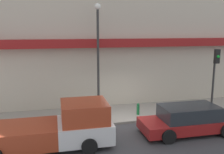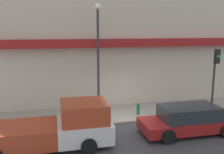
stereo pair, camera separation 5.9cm
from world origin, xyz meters
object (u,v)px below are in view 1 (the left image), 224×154
object	(u,v)px
pickup_truck	(54,128)
parked_car	(189,120)
street_lamp	(98,47)
traffic_light	(215,69)
fire_hydrant	(138,109)

from	to	relation	value
pickup_truck	parked_car	distance (m)	6.34
street_lamp	traffic_light	distance (m)	6.86
pickup_truck	street_lamp	xyz separation A→B (m)	(2.59, 3.75, 3.16)
parked_car	traffic_light	size ratio (longest dim) A/B	1.27
fire_hydrant	street_lamp	distance (m)	4.22
parked_car	fire_hydrant	bearing A→B (deg)	121.94
pickup_truck	parked_car	world-z (taller)	pickup_truck
parked_car	traffic_light	world-z (taller)	traffic_light
fire_hydrant	street_lamp	world-z (taller)	street_lamp
pickup_truck	fire_hydrant	bearing A→B (deg)	29.10
parked_car	traffic_light	distance (m)	4.11
street_lamp	traffic_light	size ratio (longest dim) A/B	1.68
traffic_light	fire_hydrant	bearing A→B (deg)	174.11
parked_car	street_lamp	distance (m)	6.25
parked_car	fire_hydrant	world-z (taller)	parked_car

